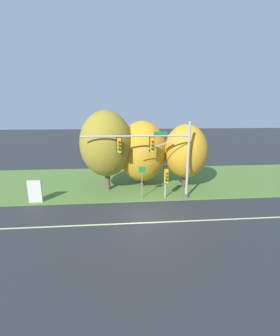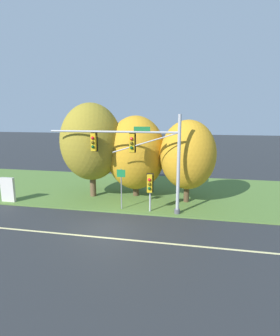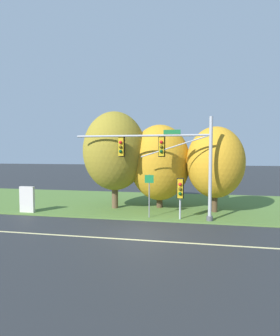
# 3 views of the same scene
# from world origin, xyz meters

# --- Properties ---
(ground_plane) EXTENTS (160.00, 160.00, 0.00)m
(ground_plane) POSITION_xyz_m (0.00, 0.00, 0.00)
(ground_plane) COLOR #282B2D
(lane_stripe) EXTENTS (36.00, 0.16, 0.01)m
(lane_stripe) POSITION_xyz_m (0.00, -1.20, 0.00)
(lane_stripe) COLOR beige
(lane_stripe) RESTS_ON ground
(grass_verge) EXTENTS (48.00, 11.50, 0.10)m
(grass_verge) POSITION_xyz_m (0.00, 8.25, 0.05)
(grass_verge) COLOR #517533
(grass_verge) RESTS_ON ground
(traffic_signal_mast) EXTENTS (9.17, 0.49, 6.65)m
(traffic_signal_mast) POSITION_xyz_m (1.45, 3.03, 4.28)
(traffic_signal_mast) COLOR #9EA0A5
(traffic_signal_mast) RESTS_ON grass_verge
(pedestrian_signal_near_kerb) EXTENTS (0.46, 0.55, 2.72)m
(pedestrian_signal_near_kerb) POSITION_xyz_m (2.17, 2.94, 2.01)
(pedestrian_signal_near_kerb) COLOR #9EA0A5
(pedestrian_signal_near_kerb) RESTS_ON grass_verge
(route_sign_post) EXTENTS (0.60, 0.08, 2.92)m
(route_sign_post) POSITION_xyz_m (0.11, 3.15, 1.95)
(route_sign_post) COLOR slate
(route_sign_post) RESTS_ON grass_verge
(tree_nearest_road) EXTENTS (4.90, 4.90, 7.55)m
(tree_nearest_road) POSITION_xyz_m (-3.01, 5.69, 4.57)
(tree_nearest_road) COLOR brown
(tree_nearest_road) RESTS_ON grass_verge
(tree_left_of_mast) EXTENTS (4.76, 4.76, 6.56)m
(tree_left_of_mast) POSITION_xyz_m (0.44, 6.52, 3.67)
(tree_left_of_mast) COLOR #4C3823
(tree_left_of_mast) RESTS_ON grass_verge
(tree_behind_signpost) EXTENTS (4.17, 4.17, 6.27)m
(tree_behind_signpost) POSITION_xyz_m (4.60, 5.70, 3.75)
(tree_behind_signpost) COLOR #4C3823
(tree_behind_signpost) RESTS_ON grass_verge
(info_kiosk) EXTENTS (1.10, 0.24, 1.90)m
(info_kiosk) POSITION_xyz_m (-8.92, 3.04, 1.04)
(info_kiosk) COLOR beige
(info_kiosk) RESTS_ON grass_verge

